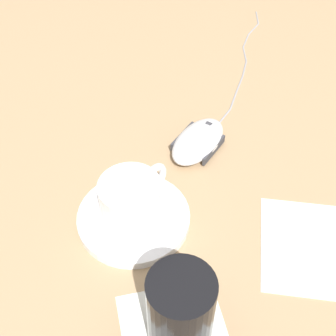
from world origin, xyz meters
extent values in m
plane|color=#9E7F5B|center=(0.00, 0.00, 0.00)|extent=(3.00, 3.00, 0.00)
cylinder|color=white|center=(-0.07, -0.02, 0.01)|extent=(0.15, 0.15, 0.01)
cylinder|color=white|center=(-0.06, -0.02, 0.05)|extent=(0.08, 0.08, 0.07)
torus|color=white|center=(-0.08, 0.02, 0.05)|extent=(0.02, 0.05, 0.05)
ellipsoid|color=silver|center=(-0.13, 0.13, 0.02)|extent=(0.10, 0.13, 0.03)
cylinder|color=#38383D|center=(-0.15, 0.16, 0.02)|extent=(0.01, 0.01, 0.01)
cube|color=#38383D|center=(-0.16, 0.12, 0.01)|extent=(0.03, 0.06, 0.01)
cube|color=#38383D|center=(-0.11, 0.15, 0.01)|extent=(0.03, 0.06, 0.01)
cylinder|color=gray|center=(-0.17, 0.21, 0.00)|extent=(0.02, 0.05, 0.00)
cylinder|color=gray|center=(-0.19, 0.26, 0.00)|extent=(0.03, 0.04, 0.00)
cylinder|color=gray|center=(-0.23, 0.29, 0.00)|extent=(0.03, 0.04, 0.00)
cylinder|color=gray|center=(-0.26, 0.33, 0.00)|extent=(0.04, 0.04, 0.00)
cylinder|color=gray|center=(-0.30, 0.36, 0.00)|extent=(0.04, 0.03, 0.00)
cylinder|color=gray|center=(-0.33, 0.40, 0.00)|extent=(0.03, 0.04, 0.00)
cylinder|color=gray|center=(-0.36, 0.44, 0.00)|extent=(0.02, 0.05, 0.00)
cylinder|color=gray|center=(-0.39, 0.48, 0.00)|extent=(0.04, 0.03, 0.00)
sphere|color=gray|center=(-0.16, 0.19, 0.00)|extent=(0.00, 0.00, 0.00)
sphere|color=gray|center=(-0.18, 0.24, 0.00)|extent=(0.00, 0.00, 0.00)
sphere|color=gray|center=(-0.21, 0.27, 0.00)|extent=(0.00, 0.00, 0.00)
sphere|color=gray|center=(-0.24, 0.31, 0.00)|extent=(0.00, 0.00, 0.00)
sphere|color=gray|center=(-0.27, 0.35, 0.00)|extent=(0.00, 0.00, 0.00)
sphere|color=gray|center=(-0.32, 0.38, 0.00)|extent=(0.00, 0.00, 0.00)
sphere|color=gray|center=(-0.35, 0.42, 0.00)|extent=(0.00, 0.00, 0.00)
sphere|color=gray|center=(-0.37, 0.46, 0.00)|extent=(0.00, 0.00, 0.00)
sphere|color=gray|center=(-0.41, 0.49, 0.00)|extent=(0.00, 0.00, 0.00)
cube|color=silver|center=(0.10, -0.06, 0.00)|extent=(0.15, 0.15, 0.00)
cylinder|color=black|center=(0.10, -0.06, 0.06)|extent=(0.07, 0.07, 0.11)
cube|color=silver|center=(0.10, 0.16, 0.00)|extent=(0.21, 0.21, 0.00)
camera|label=1|loc=(0.28, -0.19, 0.52)|focal=50.00mm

